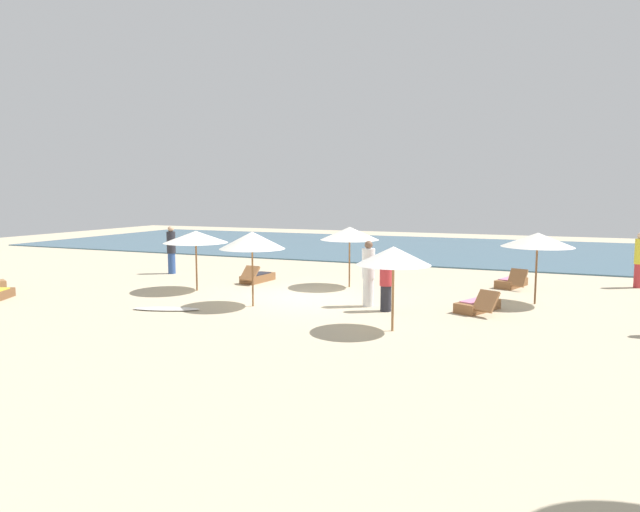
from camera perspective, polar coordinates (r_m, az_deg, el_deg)
name	(u,v)px	position (r m, az deg, el deg)	size (l,w,h in m)	color
ground_plane	(295,299)	(17.17, -2.55, -4.49)	(60.00, 60.00, 0.00)	#BCAD8E
ocean_water	(418,248)	(33.19, 10.02, 0.82)	(48.00, 16.00, 0.06)	#3D6075
umbrella_0	(393,256)	(13.12, 7.57, 0.02)	(1.78, 1.78, 2.03)	olive
umbrella_1	(196,237)	(18.90, -12.68, 1.93)	(2.14, 2.14, 2.02)	brown
umbrella_2	(538,240)	(17.41, 21.49, 1.56)	(2.07, 2.07, 2.12)	brown
umbrella_3	(350,233)	(19.20, 3.07, 2.34)	(2.04, 2.04, 2.11)	brown
umbrella_4	(252,240)	(15.99, -7.01, 1.61)	(1.90, 1.90, 2.17)	brown
lounger_0	(478,305)	(16.03, 15.99, -4.90)	(1.23, 1.78, 0.69)	brown
lounger_1	(257,277)	(20.57, -6.50, -2.19)	(0.74, 1.75, 0.66)	brown
lounger_4	(512,282)	(20.45, 19.15, -2.56)	(1.10, 1.76, 0.72)	brown
person_0	(171,249)	(23.26, -15.07, 0.65)	(0.40, 0.40, 1.94)	#2D4C8C
person_1	(386,282)	(15.44, 6.82, -2.64)	(0.44, 0.44, 1.66)	#26262D
person_2	(639,260)	(22.07, 30.04, -0.33)	(0.43, 0.43, 1.92)	#BF3338
person_3	(368,273)	(16.04, 5.00, -1.80)	(0.48, 0.48, 1.91)	white
surfboard	(166,309)	(16.22, -15.54, -5.26)	(1.96, 1.05, 0.07)	silver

